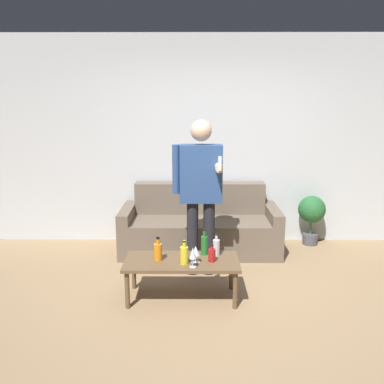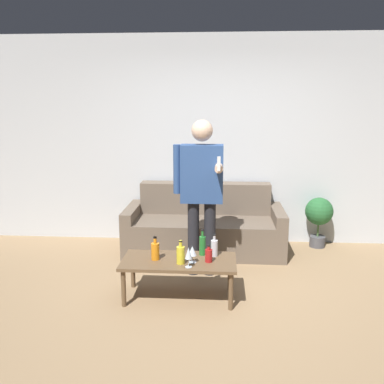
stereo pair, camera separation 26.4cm
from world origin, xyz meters
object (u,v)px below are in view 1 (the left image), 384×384
Objects in this scene: couch at (200,227)px; person_standing_front at (200,186)px; coffee_table at (182,264)px; bottle_orange at (216,247)px.

person_standing_front reaches higher than couch.
coffee_table is at bearing -97.77° from couch.
bottle_orange reaches higher than coffee_table.
coffee_table is (-0.19, -1.38, 0.05)m from couch.
couch is 1.03m from person_standing_front.
person_standing_front is (-0.01, -0.77, 0.69)m from couch.
person_standing_front is at bearing 73.22° from coffee_table.
couch reaches higher than coffee_table.
couch is 1.81× the size of coffee_table.
coffee_table is at bearing -158.89° from bottle_orange.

